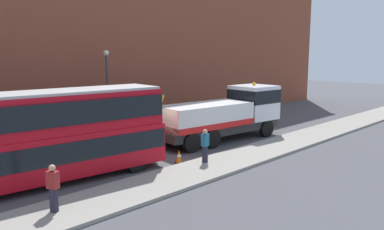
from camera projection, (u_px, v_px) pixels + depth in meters
The scene contains 9 objects.
ground_plane at pixel (151, 154), 21.84m from camera, with size 120.00×120.00×0.00m, color #4C4C51.
near_kerb at pixel (205, 169), 18.91m from camera, with size 60.00×2.80×0.15m, color gray.
building_facade at pixel (80, 16), 25.49m from camera, with size 60.00×1.50×16.00m.
recovery_tow_truck at pixel (225, 113), 25.21m from camera, with size 10.24×3.53×3.67m.
double_decker_bus at pixel (44, 134), 16.66m from camera, with size 11.20×3.65×4.06m.
pedestrian_onlooker at pixel (53, 189), 13.53m from camera, with size 0.40×0.47×1.71m.
pedestrian_bystander at pixel (205, 146), 19.64m from camera, with size 0.45×0.36×1.71m.
traffic_cone_near_bus at pixel (179, 157), 20.06m from camera, with size 0.36×0.36×0.72m.
street_lamp at pixel (107, 87), 25.06m from camera, with size 0.36×0.36×5.83m.
Camera 1 is at (-13.43, -16.56, 5.72)m, focal length 36.18 mm.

